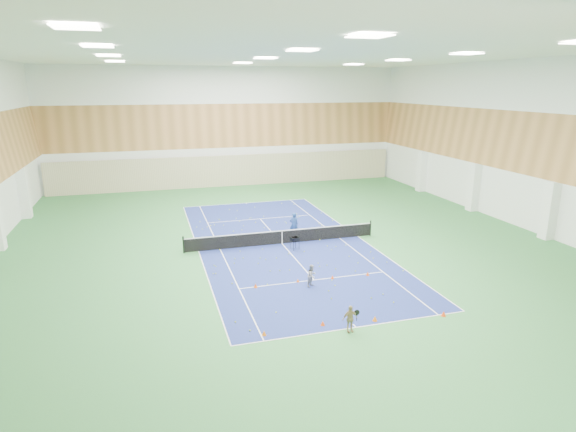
{
  "coord_description": "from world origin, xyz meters",
  "views": [
    {
      "loc": [
        -8.16,
        -29.15,
        10.19
      ],
      "look_at": [
        0.29,
        -0.4,
        2.0
      ],
      "focal_mm": 30.0,
      "sensor_mm": 36.0,
      "label": 1
    }
  ],
  "objects_px": {
    "coach": "(294,224)",
    "child_court": "(312,276)",
    "ball_cart": "(295,243)",
    "tennis_net": "(282,236)",
    "child_apron": "(350,319)"
  },
  "relations": [
    {
      "from": "coach",
      "to": "tennis_net",
      "type": "bearing_deg",
      "value": 53.98
    },
    {
      "from": "coach",
      "to": "ball_cart",
      "type": "distance_m",
      "value": 2.92
    },
    {
      "from": "child_court",
      "to": "ball_cart",
      "type": "distance_m",
      "value": 5.9
    },
    {
      "from": "child_court",
      "to": "ball_cart",
      "type": "bearing_deg",
      "value": 45.24
    },
    {
      "from": "tennis_net",
      "to": "child_court",
      "type": "height_order",
      "value": "child_court"
    },
    {
      "from": "child_court",
      "to": "child_apron",
      "type": "height_order",
      "value": "child_apron"
    },
    {
      "from": "child_apron",
      "to": "ball_cart",
      "type": "distance_m",
      "value": 10.87
    },
    {
      "from": "child_apron",
      "to": "ball_cart",
      "type": "xyz_separation_m",
      "value": [
        0.89,
        10.83,
        -0.18
      ]
    },
    {
      "from": "coach",
      "to": "child_court",
      "type": "height_order",
      "value": "coach"
    },
    {
      "from": "tennis_net",
      "to": "child_court",
      "type": "distance_m",
      "value": 7.14
    },
    {
      "from": "tennis_net",
      "to": "ball_cart",
      "type": "xyz_separation_m",
      "value": [
        0.47,
        -1.3,
        -0.13
      ]
    },
    {
      "from": "child_apron",
      "to": "ball_cart",
      "type": "bearing_deg",
      "value": 79.43
    },
    {
      "from": "coach",
      "to": "child_court",
      "type": "xyz_separation_m",
      "value": [
        -1.65,
        -8.62,
        -0.23
      ]
    },
    {
      "from": "tennis_net",
      "to": "child_apron",
      "type": "relative_size",
      "value": 10.58
    },
    {
      "from": "tennis_net",
      "to": "child_apron",
      "type": "distance_m",
      "value": 12.14
    }
  ]
}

